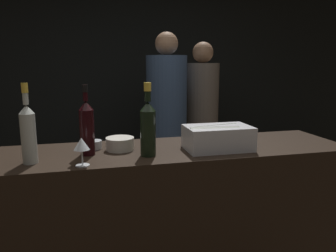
{
  "coord_description": "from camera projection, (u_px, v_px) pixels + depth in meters",
  "views": [
    {
      "loc": [
        -0.42,
        -1.42,
        1.56
      ],
      "look_at": [
        0.0,
        0.29,
        1.22
      ],
      "focal_mm": 35.0,
      "sensor_mm": 36.0,
      "label": 1
    }
  ],
  "objects": [
    {
      "name": "red_wine_bottle_black_foil",
      "position": [
        87.0,
        127.0,
        1.64
      ],
      "size": [
        0.07,
        0.07,
        0.36
      ],
      "color": "black",
      "rests_on": "bar_counter"
    },
    {
      "name": "ice_bin_with_bottles",
      "position": [
        217.0,
        137.0,
        1.76
      ],
      "size": [
        0.35,
        0.22,
        0.13
      ],
      "color": "silver",
      "rests_on": "bar_counter"
    },
    {
      "name": "rose_wine_bottle",
      "position": [
        28.0,
        131.0,
        1.5
      ],
      "size": [
        0.07,
        0.07,
        0.37
      ],
      "color": "#B2B7AD",
      "rests_on": "bar_counter"
    },
    {
      "name": "wine_glass",
      "position": [
        82.0,
        145.0,
        1.47
      ],
      "size": [
        0.07,
        0.07,
        0.13
      ],
      "color": "silver",
      "rests_on": "bar_counter"
    },
    {
      "name": "champagne_bottle",
      "position": [
        148.0,
        126.0,
        1.62
      ],
      "size": [
        0.08,
        0.08,
        0.37
      ],
      "color": "black",
      "rests_on": "bar_counter"
    },
    {
      "name": "wall_back_chalkboard",
      "position": [
        123.0,
        76.0,
        3.92
      ],
      "size": [
        6.4,
        0.06,
        2.8
      ],
      "color": "black",
      "rests_on": "ground_plane"
    },
    {
      "name": "bowl_white",
      "position": [
        120.0,
        143.0,
        1.76
      ],
      "size": [
        0.15,
        0.15,
        0.07
      ],
      "color": "silver",
      "rests_on": "bar_counter"
    },
    {
      "name": "person_in_hoodie",
      "position": [
        202.0,
        118.0,
        3.41
      ],
      "size": [
        0.34,
        0.34,
        1.77
      ],
      "rotation": [
        0.0,
        0.0,
        2.65
      ],
      "color": "black",
      "rests_on": "ground_plane"
    },
    {
      "name": "candle_votive",
      "position": [
        94.0,
        145.0,
        1.78
      ],
      "size": [
        0.08,
        0.08,
        0.05
      ],
      "color": "silver",
      "rests_on": "bar_counter"
    },
    {
      "name": "bar_counter",
      "position": [
        169.0,
        240.0,
        1.89
      ],
      "size": [
        1.99,
        0.53,
        1.1
      ],
      "color": "black",
      "rests_on": "ground_plane"
    },
    {
      "name": "person_blond_tee",
      "position": [
        167.0,
        120.0,
        3.1
      ],
      "size": [
        0.38,
        0.38,
        1.83
      ],
      "rotation": [
        0.0,
        0.0,
        -1.56
      ],
      "color": "black",
      "rests_on": "ground_plane"
    }
  ]
}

